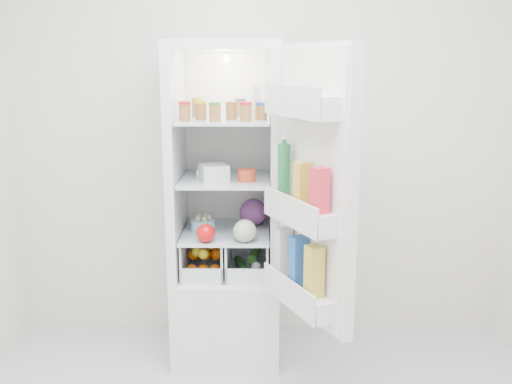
{
  "coord_description": "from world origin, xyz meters",
  "views": [
    {
      "loc": [
        0.01,
        -1.94,
        1.69
      ],
      "look_at": [
        -0.03,
        0.95,
        1.03
      ],
      "focal_mm": 40.0,
      "sensor_mm": 36.0,
      "label": 1
    }
  ],
  "objects_px": {
    "red_cabbage": "(253,212)",
    "fridge_door": "(311,193)",
    "refrigerator": "(227,241)",
    "mushroom_bowl": "(203,225)"
  },
  "relations": [
    {
      "from": "red_cabbage",
      "to": "fridge_door",
      "type": "relative_size",
      "value": 0.12
    },
    {
      "from": "mushroom_bowl",
      "to": "fridge_door",
      "type": "bearing_deg",
      "value": -44.25
    },
    {
      "from": "red_cabbage",
      "to": "mushroom_bowl",
      "type": "xyz_separation_m",
      "value": [
        -0.29,
        -0.1,
        -0.05
      ]
    },
    {
      "from": "red_cabbage",
      "to": "mushroom_bowl",
      "type": "relative_size",
      "value": 1.16
    },
    {
      "from": "red_cabbage",
      "to": "fridge_door",
      "type": "height_order",
      "value": "fridge_door"
    },
    {
      "from": "fridge_door",
      "to": "red_cabbage",
      "type": "bearing_deg",
      "value": -2.65
    },
    {
      "from": "red_cabbage",
      "to": "fridge_door",
      "type": "distance_m",
      "value": 0.75
    },
    {
      "from": "fridge_door",
      "to": "refrigerator",
      "type": "bearing_deg",
      "value": 9.67
    },
    {
      "from": "red_cabbage",
      "to": "refrigerator",
      "type": "bearing_deg",
      "value": -164.9
    },
    {
      "from": "refrigerator",
      "to": "fridge_door",
      "type": "relative_size",
      "value": 1.38
    }
  ]
}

